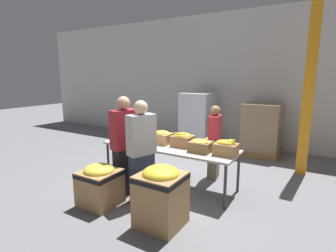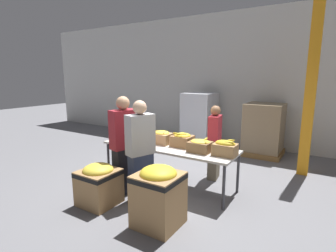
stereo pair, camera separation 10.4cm
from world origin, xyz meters
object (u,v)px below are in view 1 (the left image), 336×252
pallet_stack_0 (262,129)px  banana_box_5 (226,147)px  donation_bin_0 (100,183)px  banana_box_3 (183,139)px  banana_box_1 (144,135)px  donation_bin_1 (161,194)px  pallet_stack_1 (198,120)px  volunteer_0 (142,152)px  volunteer_2 (214,143)px  support_pillar (310,82)px  banana_box_4 (201,145)px  banana_box_0 (128,131)px  banana_box_2 (162,137)px  sorting_table (169,148)px  volunteer_1 (125,146)px

pallet_stack_0 → banana_box_5: bearing=-89.5°
donation_bin_0 → banana_box_3: bearing=59.4°
banana_box_1 → donation_bin_0: bearing=-87.9°
banana_box_1 → donation_bin_1: 1.90m
pallet_stack_1 → volunteer_0: bearing=-79.9°
volunteer_0 → pallet_stack_0: 4.04m
volunteer_2 → pallet_stack_1: pallet_stack_1 is taller
volunteer_2 → donation_bin_1: bearing=-9.4°
pallet_stack_1 → volunteer_2: bearing=-57.6°
donation_bin_1 → support_pillar: 4.01m
banana_box_5 → donation_bin_1: 1.44m
banana_box_1 → support_pillar: 3.64m
banana_box_4 → donation_bin_0: bearing=-135.9°
banana_box_3 → pallet_stack_0: pallet_stack_0 is taller
banana_box_0 → pallet_stack_1: bearing=83.0°
banana_box_4 → pallet_stack_0: pallet_stack_0 is taller
banana_box_2 → donation_bin_1: size_ratio=0.44×
banana_box_5 → volunteer_0: bearing=-147.9°
donation_bin_1 → pallet_stack_1: pallet_stack_1 is taller
banana_box_3 → pallet_stack_0: size_ratio=0.28×
donation_bin_0 → banana_box_2: bearing=74.9°
banana_box_1 → banana_box_2: (0.42, 0.02, -0.00)m
donation_bin_0 → support_pillar: size_ratio=0.18×
banana_box_3 → pallet_stack_0: (0.87, 2.97, -0.25)m
banana_box_2 → pallet_stack_0: (1.33, 3.00, -0.24)m
volunteer_0 → volunteer_2: bearing=-3.4°
banana_box_3 → sorting_table: bearing=-157.9°
donation_bin_0 → donation_bin_1: bearing=0.0°
banana_box_5 → volunteer_1: size_ratio=0.22×
pallet_stack_0 → pallet_stack_1: (-1.85, -0.15, 0.11)m
banana_box_5 → volunteer_2: size_ratio=0.25×
pallet_stack_0 → banana_box_3: bearing=-106.4°
banana_box_2 → volunteer_2: bearing=40.8°
banana_box_2 → pallet_stack_0: bearing=66.1°
banana_box_2 → pallet_stack_1: size_ratio=0.24×
donation_bin_0 → pallet_stack_1: 4.24m
banana_box_0 → volunteer_0: 1.34m
banana_box_1 → banana_box_3: size_ratio=1.09×
donation_bin_1 → support_pillar: bearing=64.9°
support_pillar → pallet_stack_0: size_ratio=2.85×
support_pillar → volunteer_2: bearing=-141.0°
volunteer_2 → support_pillar: size_ratio=0.39×
pallet_stack_1 → support_pillar: bearing=-16.3°
banana_box_1 → banana_box_5: size_ratio=1.09×
banana_box_3 → pallet_stack_0: bearing=73.6°
banana_box_0 → banana_box_4: banana_box_0 is taller
donation_bin_0 → donation_bin_1: donation_bin_1 is taller
banana_box_1 → banana_box_5: bearing=-2.5°
banana_box_4 → volunteer_2: bearing=94.6°
sorting_table → pallet_stack_0: (1.11, 3.07, -0.06)m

